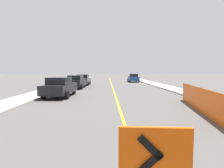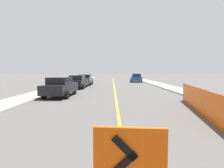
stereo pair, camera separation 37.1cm
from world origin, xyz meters
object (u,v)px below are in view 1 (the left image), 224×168
at_px(arrow_barricade_primary, 155,159).
at_px(parked_car_curb_far, 83,80).
at_px(parked_car_opposite_side, 133,78).
at_px(parked_car_curb_near, 60,87).
at_px(parked_car_curb_mid, 76,82).

height_order(arrow_barricade_primary, parked_car_curb_far, parked_car_curb_far).
distance_m(arrow_barricade_primary, parked_car_opposite_side, 31.74).
bearing_deg(arrow_barricade_primary, parked_car_curb_far, 104.72).
xyz_separation_m(parked_car_curb_near, parked_car_curb_mid, (0.05, 6.92, 0.00)).
bearing_deg(parked_car_curb_near, parked_car_curb_far, 92.34).
distance_m(arrow_barricade_primary, parked_car_curb_mid, 19.54).
bearing_deg(arrow_barricade_primary, parked_car_opposite_side, 86.80).
xyz_separation_m(arrow_barricade_primary, parked_car_curb_near, (-4.45, 12.11, -0.17)).
relative_size(arrow_barricade_primary, parked_car_opposite_side, 0.32).
relative_size(parked_car_curb_far, parked_car_opposite_side, 0.99).
distance_m(arrow_barricade_primary, parked_car_curb_far, 24.56).
bearing_deg(parked_car_curb_near, parked_car_curb_mid, 92.92).
bearing_deg(parked_car_curb_mid, parked_car_curb_far, 91.06).
xyz_separation_m(parked_car_curb_near, parked_car_opposite_side, (8.86, 19.32, 0.00)).
bearing_deg(parked_car_curb_mid, arrow_barricade_primary, -74.15).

